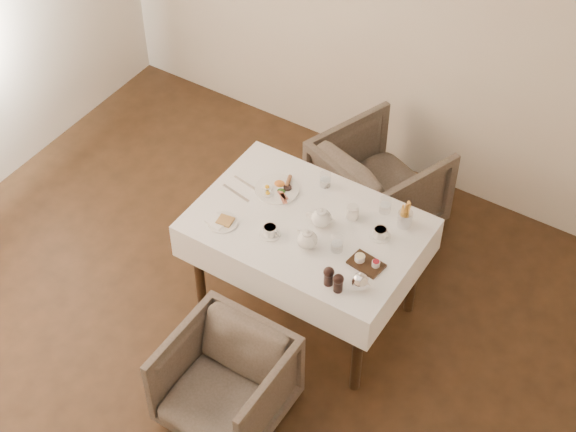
% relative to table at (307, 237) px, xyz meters
% --- Properties ---
extents(table, '(1.28, 0.88, 0.75)m').
position_rel_table_xyz_m(table, '(0.00, 0.00, 0.00)').
color(table, black).
rests_on(table, ground).
extents(armchair_near, '(0.62, 0.64, 0.58)m').
position_rel_table_xyz_m(armchair_near, '(0.03, -0.87, -0.35)').
color(armchair_near, '#453D33').
rests_on(armchair_near, ground).
extents(armchair_far, '(0.92, 0.94, 0.67)m').
position_rel_table_xyz_m(armchair_far, '(-0.00, 0.92, -0.31)').
color(armchair_far, '#453D33').
rests_on(armchair_far, ground).
extents(breakfast_plate, '(0.26, 0.26, 0.03)m').
position_rel_table_xyz_m(breakfast_plate, '(-0.29, 0.14, 0.13)').
color(breakfast_plate, white).
rests_on(breakfast_plate, table).
extents(side_plate, '(0.18, 0.17, 0.02)m').
position_rel_table_xyz_m(side_plate, '(-0.41, -0.26, 0.12)').
color(side_plate, white).
rests_on(side_plate, table).
extents(teapot_centre, '(0.19, 0.16, 0.13)m').
position_rel_table_xyz_m(teapot_centre, '(0.07, 0.03, 0.18)').
color(teapot_centre, white).
rests_on(teapot_centre, table).
extents(teapot_front, '(0.19, 0.17, 0.13)m').
position_rel_table_xyz_m(teapot_front, '(0.09, -0.15, 0.18)').
color(teapot_front, white).
rests_on(teapot_front, table).
extents(creamer, '(0.07, 0.07, 0.08)m').
position_rel_table_xyz_m(creamer, '(0.19, 0.18, 0.16)').
color(creamer, white).
rests_on(creamer, table).
extents(teacup_near, '(0.12, 0.12, 0.06)m').
position_rel_table_xyz_m(teacup_near, '(-0.13, -0.18, 0.14)').
color(teacup_near, white).
rests_on(teacup_near, table).
extents(teacup_far, '(0.12, 0.12, 0.06)m').
position_rel_table_xyz_m(teacup_far, '(0.39, 0.13, 0.14)').
color(teacup_far, white).
rests_on(teacup_far, table).
extents(glass_left, '(0.08, 0.08, 0.09)m').
position_rel_table_xyz_m(glass_left, '(-0.07, 0.32, 0.16)').
color(glass_left, silver).
rests_on(glass_left, table).
extents(glass_mid, '(0.09, 0.09, 0.10)m').
position_rel_table_xyz_m(glass_mid, '(0.24, -0.09, 0.16)').
color(glass_mid, silver).
rests_on(glass_mid, table).
extents(glass_right, '(0.08, 0.08, 0.10)m').
position_rel_table_xyz_m(glass_right, '(0.32, 0.32, 0.16)').
color(glass_right, silver).
rests_on(glass_right, table).
extents(condiment_board, '(0.20, 0.15, 0.05)m').
position_rel_table_xyz_m(condiment_board, '(0.43, -0.10, 0.13)').
color(condiment_board, black).
rests_on(condiment_board, table).
extents(pepper_mill_left, '(0.06, 0.06, 0.12)m').
position_rel_table_xyz_m(pepper_mill_left, '(0.33, -0.32, 0.18)').
color(pepper_mill_left, black).
rests_on(pepper_mill_left, table).
extents(pepper_mill_right, '(0.06, 0.06, 0.12)m').
position_rel_table_xyz_m(pepper_mill_right, '(0.39, -0.33, 0.18)').
color(pepper_mill_right, black).
rests_on(pepper_mill_right, table).
extents(silver_pot, '(0.14, 0.13, 0.12)m').
position_rel_table_xyz_m(silver_pot, '(0.48, -0.26, 0.18)').
color(silver_pot, white).
rests_on(silver_pot, table).
extents(fries_cup, '(0.08, 0.08, 0.17)m').
position_rel_table_xyz_m(fries_cup, '(0.47, 0.28, 0.19)').
color(fries_cup, silver).
rests_on(fries_cup, table).
extents(cutlery_fork, '(0.19, 0.05, 0.00)m').
position_rel_table_xyz_m(cutlery_fork, '(-0.47, 0.08, 0.12)').
color(cutlery_fork, silver).
rests_on(cutlery_fork, table).
extents(cutlery_knife, '(0.21, 0.05, 0.00)m').
position_rel_table_xyz_m(cutlery_knife, '(-0.48, -0.01, 0.12)').
color(cutlery_knife, silver).
rests_on(cutlery_knife, table).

